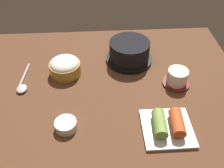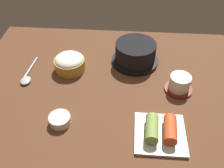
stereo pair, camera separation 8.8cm
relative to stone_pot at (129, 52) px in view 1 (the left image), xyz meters
The scene contains 7 objects.
dining_table 18.61cm from the stone_pot, 123.45° to the right, with size 100.00×76.00×2.00cm, color #56331E.
stone_pot is the anchor object (origin of this frame).
rice_bowl 25.53cm from the stone_pot, 165.28° to the right, with size 11.51×11.51×6.63cm.
tea_cup_with_saucer 21.45cm from the stone_pot, 44.10° to the right, with size 9.74×9.74×6.07cm.
kimchi_plate 35.83cm from the stone_pot, 77.55° to the right, with size 14.95×14.95×4.95cm.
side_bowl_near 39.72cm from the stone_pot, 124.97° to the right, with size 6.65×6.65×2.81cm.
spoon 41.86cm from the stone_pot, 161.71° to the right, with size 3.60×17.00×1.35cm.
Camera 1 is at (-2.01, -66.49, 64.53)cm, focal length 41.04 mm.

